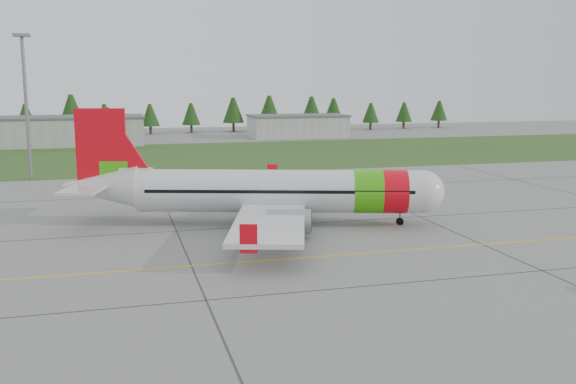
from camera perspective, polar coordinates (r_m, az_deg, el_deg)
name	(u,v)px	position (r m, az deg, el deg)	size (l,w,h in m)	color
ground	(419,282)	(46.33, 11.60, -7.80)	(320.00, 320.00, 0.00)	gray
aircraft	(271,191)	(62.61, -1.55, 0.05)	(36.46, 34.44, 11.33)	silver
service_van	(136,164)	(96.09, -13.37, 2.41)	(1.37, 1.30, 3.94)	silver
grass_strip	(224,155)	(123.77, -5.68, 3.31)	(320.00, 50.00, 0.03)	#30561E
taxi_guideline	(375,253)	(53.28, 7.73, -5.35)	(120.00, 0.25, 0.02)	gold
hangar_west	(68,132)	(150.03, -18.94, 5.10)	(32.00, 14.00, 6.00)	#A8A8A3
hangar_east	(298,127)	(164.08, 0.87, 5.84)	(24.00, 12.00, 5.20)	#A8A8A3
floodlight_mast	(27,109)	(98.11, -22.22, 6.81)	(0.50, 0.50, 20.00)	slate
treeline	(190,115)	(178.69, -8.71, 6.82)	(160.00, 8.00, 10.00)	#1C3F14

